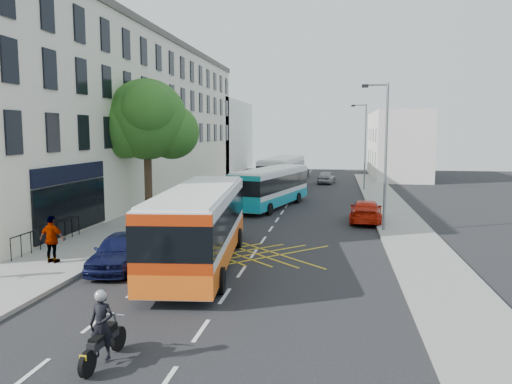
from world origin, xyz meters
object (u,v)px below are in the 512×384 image
at_px(lamp_far, 364,142).
at_px(parked_car_blue, 120,251).
at_px(street_tree, 146,120).
at_px(parked_car_silver, 173,224).
at_px(bus_mid, 271,187).
at_px(distant_car_silver, 326,177).
at_px(bus_far, 283,173).
at_px(pedestrian_far, 52,239).
at_px(red_hatchback, 366,211).
at_px(lamp_near, 384,149).
at_px(bus_near, 200,225).
at_px(motorbike, 102,329).
at_px(distant_car_grey, 297,172).

bearing_deg(lamp_far, parked_car_blue, -110.69).
xyz_separation_m(street_tree, parked_car_silver, (3.61, -5.75, -5.66)).
height_order(bus_mid, distant_car_silver, bus_mid).
relative_size(bus_far, parked_car_blue, 2.58).
bearing_deg(parked_car_silver, bus_mid, 65.76).
bearing_deg(pedestrian_far, lamp_far, -109.48).
distance_m(bus_far, red_hatchback, 18.60).
distance_m(lamp_near, lamp_far, 20.00).
bearing_deg(bus_near, motorbike, -95.36).
distance_m(distant_car_silver, pedestrian_far, 37.48).
xyz_separation_m(lamp_far, parked_car_blue, (-11.10, -29.39, -3.87)).
height_order(lamp_far, parked_car_silver, lamp_far).
bearing_deg(motorbike, lamp_far, 81.58).
distance_m(bus_mid, red_hatchback, 8.40).
xyz_separation_m(bus_far, distant_car_silver, (4.14, 6.26, -0.95)).
bearing_deg(red_hatchback, parked_car_blue, 53.96).
bearing_deg(bus_far, lamp_far, 2.86).
bearing_deg(red_hatchback, bus_near, 60.41).
xyz_separation_m(street_tree, motorbike, (6.73, -20.26, -5.44)).
bearing_deg(bus_far, parked_car_blue, -91.25).
distance_m(street_tree, bus_near, 13.72).
distance_m(lamp_near, bus_mid, 11.45).
relative_size(bus_near, motorbike, 5.67).
height_order(distant_car_grey, pedestrian_far, pedestrian_far).
height_order(street_tree, red_hatchback, street_tree).
relative_size(bus_far, parked_car_silver, 2.94).
bearing_deg(parked_car_blue, street_tree, 100.62).
distance_m(bus_mid, parked_car_silver, 11.77).
relative_size(lamp_near, distant_car_grey, 1.59).
bearing_deg(bus_far, street_tree, -106.70).
bearing_deg(bus_mid, street_tree, -130.86).
bearing_deg(distant_car_silver, bus_near, 90.10).
xyz_separation_m(lamp_far, distant_car_grey, (-7.35, 13.15, -3.92)).
distance_m(bus_near, distant_car_grey, 41.31).
xyz_separation_m(bus_near, pedestrian_far, (-5.96, -1.25, -0.57)).
distance_m(parked_car_blue, red_hatchback, 16.27).
relative_size(street_tree, distant_car_grey, 1.75).
bearing_deg(motorbike, bus_far, 93.25).
bearing_deg(bus_mid, lamp_far, 71.72).
height_order(bus_mid, motorbike, bus_mid).
distance_m(distant_car_grey, pedestrian_far, 43.07).
bearing_deg(bus_far, lamp_near, -63.97).
relative_size(street_tree, red_hatchback, 1.86).
xyz_separation_m(lamp_near, pedestrian_far, (-14.06, -9.40, -3.49)).
bearing_deg(distant_car_grey, distant_car_silver, -52.15).
height_order(bus_far, distant_car_silver, bus_far).
xyz_separation_m(bus_far, pedestrian_far, (-6.34, -29.72, -0.51)).
height_order(street_tree, bus_mid, street_tree).
bearing_deg(bus_near, lamp_near, 39.08).
height_order(parked_car_silver, red_hatchback, red_hatchback).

